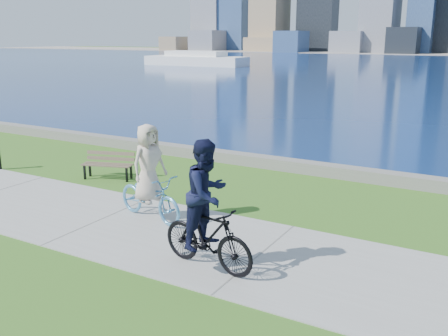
# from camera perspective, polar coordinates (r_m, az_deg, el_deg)

# --- Properties ---
(ground) EXTENTS (320.00, 320.00, 0.00)m
(ground) POSITION_cam_1_polar(r_m,az_deg,el_deg) (11.87, -13.76, -5.74)
(ground) COLOR #2E5B17
(ground) RESTS_ON ground
(concrete_path) EXTENTS (80.00, 3.50, 0.02)m
(concrete_path) POSITION_cam_1_polar(r_m,az_deg,el_deg) (11.87, -13.76, -5.70)
(concrete_path) COLOR gray
(concrete_path) RESTS_ON ground
(seawall) EXTENTS (90.00, 0.50, 0.35)m
(seawall) POSITION_cam_1_polar(r_m,az_deg,el_deg) (16.64, 0.92, 1.22)
(seawall) COLOR #65645E
(seawall) RESTS_ON ground
(ferry_near) EXTENTS (15.39, 4.40, 2.09)m
(ferry_near) POSITION_cam_1_polar(r_m,az_deg,el_deg) (73.98, -3.25, 12.28)
(ferry_near) COLOR white
(ferry_near) RESTS_ON ground
(park_bench) EXTENTS (1.59, 0.96, 0.78)m
(park_bench) POSITION_cam_1_polar(r_m,az_deg,el_deg) (15.10, -13.05, 0.59)
(park_bench) COLOR black
(park_bench) RESTS_ON ground
(cyclist_woman) EXTENTS (1.15, 2.14, 2.20)m
(cyclist_woman) POSITION_cam_1_polar(r_m,az_deg,el_deg) (11.41, -8.51, -1.88)
(cyclist_woman) COLOR #5299C8
(cyclist_woman) RESTS_ON ground
(cyclist_man) EXTENTS (0.84, 2.03, 2.38)m
(cyclist_man) POSITION_cam_1_polar(r_m,az_deg,el_deg) (8.84, -1.94, -5.49)
(cyclist_man) COLOR black
(cyclist_man) RESTS_ON ground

